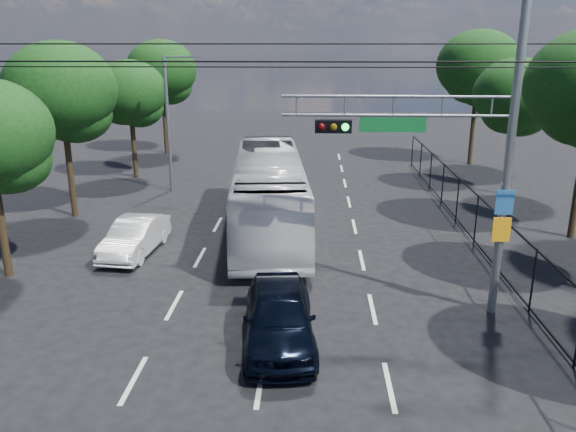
# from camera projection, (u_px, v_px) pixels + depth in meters

# --- Properties ---
(lane_markings) EXTENTS (6.12, 38.00, 0.01)m
(lane_markings) POSITION_uv_depth(u_px,v_px,m) (283.00, 241.00, 22.65)
(lane_markings) COLOR beige
(lane_markings) RESTS_ON ground
(signal_mast) EXTENTS (6.43, 0.39, 9.50)m
(signal_mast) POSITION_uv_depth(u_px,v_px,m) (466.00, 135.00, 15.15)
(signal_mast) COLOR slate
(signal_mast) RESTS_ON ground
(streetlight_left) EXTENTS (2.09, 0.22, 7.08)m
(streetlight_left) POSITION_uv_depth(u_px,v_px,m) (171.00, 117.00, 29.42)
(streetlight_left) COLOR slate
(streetlight_left) RESTS_ON ground
(utility_wires) EXTENTS (22.00, 5.04, 0.74)m
(utility_wires) POSITION_uv_depth(u_px,v_px,m) (273.00, 58.00, 15.61)
(utility_wires) COLOR black
(utility_wires) RESTS_ON ground
(fence_right) EXTENTS (0.06, 34.03, 2.00)m
(fence_right) POSITION_uv_depth(u_px,v_px,m) (490.00, 234.00, 20.28)
(fence_right) COLOR black
(fence_right) RESTS_ON ground
(tree_right_d) EXTENTS (4.32, 4.32, 7.02)m
(tree_right_d) POSITION_uv_depth(u_px,v_px,m) (516.00, 101.00, 28.41)
(tree_right_d) COLOR black
(tree_right_d) RESTS_ON ground
(tree_right_e) EXTENTS (5.28, 5.28, 8.58)m
(tree_right_e) POSITION_uv_depth(u_px,v_px,m) (478.00, 72.00, 35.73)
(tree_right_e) COLOR black
(tree_right_e) RESTS_ON ground
(tree_left_c) EXTENTS (4.80, 4.80, 7.80)m
(tree_left_c) POSITION_uv_depth(u_px,v_px,m) (62.00, 97.00, 24.39)
(tree_left_c) COLOR black
(tree_left_c) RESTS_ON ground
(tree_left_d) EXTENTS (4.20, 4.20, 6.83)m
(tree_left_d) POSITION_uv_depth(u_px,v_px,m) (130.00, 97.00, 32.22)
(tree_left_d) COLOR black
(tree_left_d) RESTS_ON ground
(tree_left_e) EXTENTS (4.92, 4.92, 7.99)m
(tree_left_e) POSITION_uv_depth(u_px,v_px,m) (162.00, 75.00, 39.63)
(tree_left_e) COLOR black
(tree_left_e) RESTS_ON ground
(navy_hatchback) EXTENTS (2.21, 4.69, 1.55)m
(navy_hatchback) POSITION_uv_depth(u_px,v_px,m) (279.00, 316.00, 14.66)
(navy_hatchback) COLOR black
(navy_hatchback) RESTS_ON ground
(white_bus) EXTENTS (3.88, 12.17, 3.33)m
(white_bus) POSITION_uv_depth(u_px,v_px,m) (269.00, 193.00, 23.42)
(white_bus) COLOR silver
(white_bus) RESTS_ON ground
(white_van) EXTENTS (1.78, 4.18, 1.34)m
(white_van) POSITION_uv_depth(u_px,v_px,m) (135.00, 237.00, 21.08)
(white_van) COLOR silver
(white_van) RESTS_ON ground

